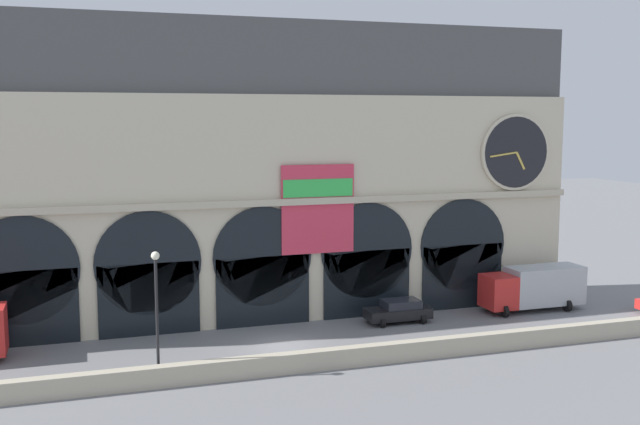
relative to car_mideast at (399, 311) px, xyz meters
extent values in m
plane|color=slate|center=(-8.82, -2.83, -0.80)|extent=(200.00, 200.00, 0.00)
cube|color=#B2A891|center=(-8.82, -7.37, -0.25)|extent=(90.00, 0.70, 1.09)
cube|color=beige|center=(-8.82, 4.28, 6.79)|extent=(45.59, 4.23, 15.18)
cube|color=#4C4C4C|center=(-8.82, 4.58, 16.83)|extent=(45.59, 3.63, 4.90)
cube|color=black|center=(-23.53, 2.12, 1.52)|extent=(6.29, 0.20, 4.64)
cylinder|color=black|center=(-23.53, 2.12, 3.84)|extent=(6.62, 0.20, 6.62)
cube|color=black|center=(-16.17, 2.12, 1.52)|extent=(6.29, 0.20, 4.64)
cylinder|color=black|center=(-16.17, 2.12, 3.84)|extent=(6.62, 0.20, 6.62)
cube|color=black|center=(-8.82, 2.12, 1.52)|extent=(6.29, 0.20, 4.64)
cylinder|color=black|center=(-8.82, 2.12, 3.84)|extent=(6.62, 0.20, 6.62)
cube|color=black|center=(-1.47, 2.12, 1.52)|extent=(6.29, 0.20, 4.64)
cylinder|color=black|center=(-1.47, 2.12, 3.84)|extent=(6.62, 0.20, 6.62)
cube|color=black|center=(5.89, 2.12, 1.52)|extent=(6.29, 0.20, 4.64)
cylinder|color=black|center=(5.89, 2.12, 3.84)|extent=(6.62, 0.20, 6.62)
cylinder|color=beige|center=(9.89, 2.02, 10.40)|extent=(5.51, 0.25, 5.51)
cylinder|color=black|center=(9.89, 1.90, 10.40)|extent=(5.10, 0.06, 5.10)
cube|color=gold|center=(10.23, 1.84, 9.79)|extent=(0.82, 0.04, 1.31)
cube|color=gold|center=(8.82, 1.82, 10.27)|extent=(2.17, 0.04, 0.39)
cube|color=#D8334C|center=(-5.05, 2.00, 6.84)|extent=(5.03, 0.12, 5.93)
cube|color=green|center=(-5.05, 1.92, 8.26)|extent=(4.83, 0.04, 1.19)
cube|color=#C0B49A|center=(-8.82, 2.02, 7.40)|extent=(45.59, 0.50, 0.44)
cube|color=black|center=(-0.06, 0.00, -0.15)|extent=(4.40, 1.80, 0.70)
cube|color=black|center=(0.16, 0.00, 0.47)|extent=(2.46, 1.62, 0.55)
cylinder|color=black|center=(-1.51, -0.81, -0.50)|extent=(0.28, 0.60, 0.60)
cylinder|color=black|center=(-1.51, 0.81, -0.50)|extent=(0.28, 0.60, 0.60)
cylinder|color=black|center=(1.39, -0.81, -0.50)|extent=(0.28, 0.60, 0.60)
cylinder|color=black|center=(1.39, 0.81, -0.50)|extent=(0.28, 0.60, 0.60)
cube|color=red|center=(7.60, -0.01, 0.77)|extent=(2.00, 2.30, 2.30)
cube|color=#ADB2B7|center=(11.35, -0.01, 0.97)|extent=(5.50, 2.30, 2.70)
cylinder|color=black|center=(7.50, -1.04, -0.38)|extent=(0.28, 0.84, 0.84)
cylinder|color=black|center=(7.50, 1.03, -0.38)|extent=(0.28, 0.84, 0.84)
cylinder|color=black|center=(12.60, -1.04, -0.38)|extent=(0.28, 0.84, 0.84)
cylinder|color=black|center=(12.60, 1.03, -0.38)|extent=(0.28, 0.84, 0.84)
cylinder|color=black|center=(-16.54, -6.57, 2.45)|extent=(0.16, 0.16, 6.50)
sphere|color=#F2EDCC|center=(-16.54, -6.57, 5.88)|extent=(0.44, 0.44, 0.44)
camera|label=1|loc=(-20.11, -44.94, 12.91)|focal=41.99mm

